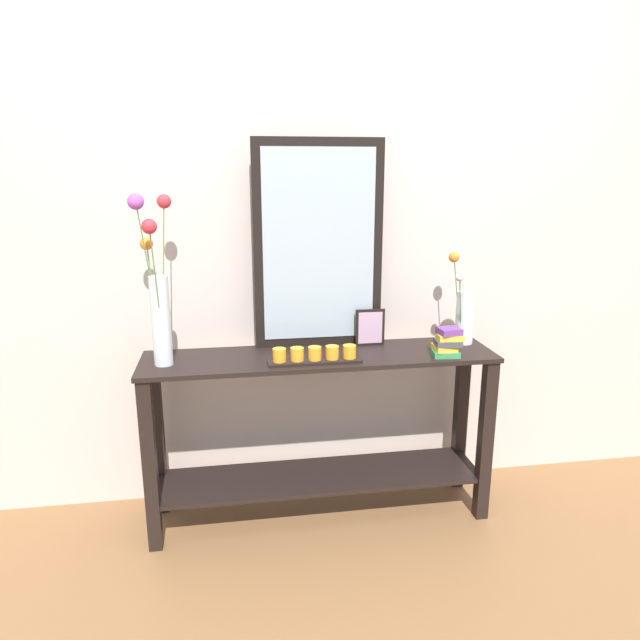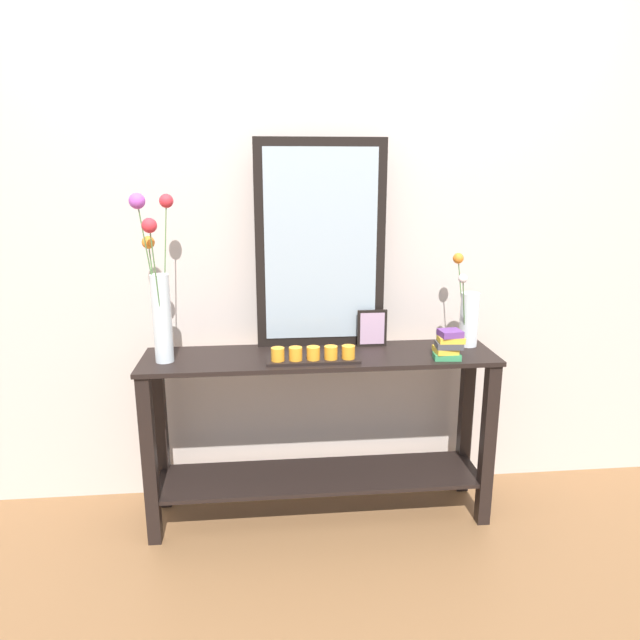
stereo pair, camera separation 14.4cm
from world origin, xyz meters
name	(u,v)px [view 2 (the right image)]	position (x,y,z in m)	size (l,w,h in m)	color
ground_plane	(320,515)	(0.00, 0.00, -0.01)	(7.00, 6.00, 0.02)	brown
wall_back	(314,217)	(0.00, 0.30, 1.35)	(6.40, 0.08, 2.70)	beige
console_table	(320,420)	(0.00, 0.00, 0.47)	(1.54, 0.36, 0.78)	black
mirror_leaning	(321,245)	(0.02, 0.15, 1.24)	(0.58, 0.03, 0.92)	black
tall_vase_left	(159,292)	(-0.66, -0.02, 1.08)	(0.15, 0.22, 0.69)	silver
vase_right	(468,315)	(0.68, 0.07, 0.93)	(0.13, 0.14, 0.42)	silver
candle_tray	(313,356)	(-0.04, -0.10, 0.81)	(0.39, 0.09, 0.07)	black
picture_frame_small	(372,328)	(0.25, 0.10, 0.87)	(0.13, 0.01, 0.17)	black
book_stack	(449,345)	(0.54, -0.11, 0.84)	(0.13, 0.10, 0.13)	#388E56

